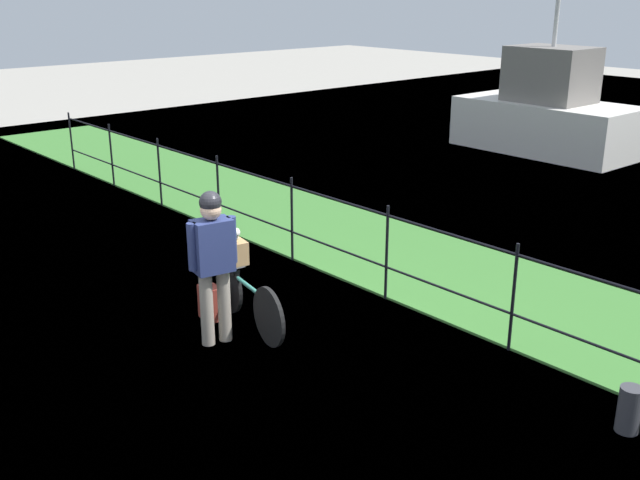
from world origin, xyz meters
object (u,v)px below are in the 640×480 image
(terrier_dog, at_px, (232,234))
(cyclist_person, at_px, (213,254))
(moored_boat_mid, at_px, (547,114))
(backpack_on_paving, at_px, (210,303))
(wooden_crate, at_px, (232,251))
(bicycle_main, at_px, (247,298))
(mooring_bollard, at_px, (629,410))

(terrier_dog, xyz_separation_m, cyclist_person, (0.42, -0.53, 0.00))
(moored_boat_mid, bearing_deg, cyclist_person, -74.29)
(backpack_on_paving, relative_size, moored_boat_mid, 0.10)
(wooden_crate, distance_m, backpack_on_paving, 0.65)
(bicycle_main, xyz_separation_m, mooring_bollard, (3.84, 1.23, -0.14))
(mooring_bollard, height_order, moored_boat_mid, moored_boat_mid)
(bicycle_main, bearing_deg, wooden_crate, 169.75)
(terrier_dog, xyz_separation_m, moored_boat_mid, (-2.71, 10.62, -0.13))
(backpack_on_paving, height_order, mooring_bollard, mooring_bollard)
(wooden_crate, bearing_deg, moored_boat_mid, 104.22)
(terrier_dog, height_order, moored_boat_mid, moored_boat_mid)
(wooden_crate, xyz_separation_m, mooring_bollard, (4.20, 1.16, -0.58))
(bicycle_main, xyz_separation_m, moored_boat_mid, (-3.05, 10.68, 0.52))
(mooring_bollard, bearing_deg, wooden_crate, -164.51)
(terrier_dog, bearing_deg, wooden_crate, 169.75)
(wooden_crate, relative_size, terrier_dog, 1.12)
(wooden_crate, xyz_separation_m, terrier_dog, (0.02, -0.00, 0.21))
(cyclist_person, distance_m, mooring_bollard, 4.20)
(wooden_crate, bearing_deg, backpack_on_paving, -109.20)
(bicycle_main, relative_size, mooring_bollard, 3.92)
(wooden_crate, height_order, backpack_on_paving, wooden_crate)
(bicycle_main, height_order, moored_boat_mid, moored_boat_mid)
(terrier_dog, relative_size, mooring_bollard, 0.77)
(wooden_crate, height_order, mooring_bollard, wooden_crate)
(terrier_dog, distance_m, moored_boat_mid, 10.96)
(terrier_dog, bearing_deg, moored_boat_mid, 104.34)
(wooden_crate, distance_m, cyclist_person, 0.73)
(backpack_on_paving, bearing_deg, moored_boat_mid, 107.77)
(backpack_on_paving, bearing_deg, mooring_bollard, 22.71)
(wooden_crate, distance_m, mooring_bollard, 4.40)
(cyclist_person, bearing_deg, mooring_bollard, 24.41)
(moored_boat_mid, bearing_deg, wooden_crate, -75.78)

